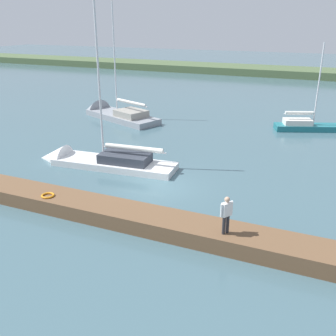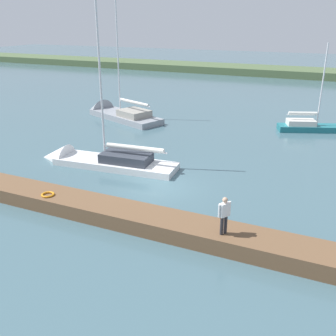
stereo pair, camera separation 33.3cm
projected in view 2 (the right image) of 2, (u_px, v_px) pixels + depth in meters
The scene contains 8 objects.
ground_plane at pixel (158, 187), 22.21m from camera, with size 200.00×200.00×0.00m, color #42606B.
far_shoreline at pixel (289, 76), 65.44m from camera, with size 180.00×8.00×2.40m, color #4C603D.
dock_pier at pixel (118, 214), 18.38m from camera, with size 24.47×1.87×0.73m, color brown.
life_ring_buoy at pixel (48, 195), 19.40m from camera, with size 0.66×0.66×0.10m, color orange.
sailboat_far_left at pixel (320, 129), 33.16m from camera, with size 6.88×3.87×8.00m.
sailboat_far_right at pixel (96, 162), 25.62m from camera, with size 9.79×3.02×12.30m.
sailboat_mid_channel at pixel (114, 114), 38.20m from camera, with size 10.27×6.17×12.00m.
person_on_dock at pixel (224, 213), 15.63m from camera, with size 0.43×0.55×1.65m.
Camera 2 is at (-8.90, 18.28, 9.02)m, focal length 41.43 mm.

